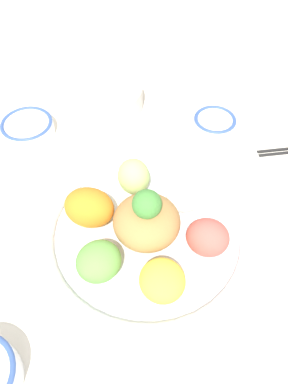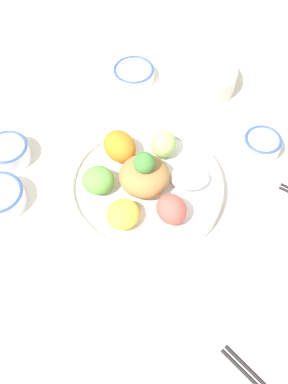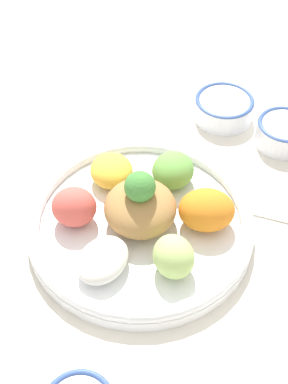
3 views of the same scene
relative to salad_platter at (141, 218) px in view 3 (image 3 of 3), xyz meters
name	(u,v)px [view 3 (image 3 of 3)]	position (x,y,z in m)	size (l,w,h in m)	color
ground_plane	(143,220)	(0.02, -0.01, -0.03)	(2.40, 2.40, 0.00)	silver
salad_platter	(141,218)	(0.00, 0.00, 0.00)	(0.33, 0.33, 0.12)	white
sauce_bowl_red	(224,107)	(0.15, -0.26, 0.00)	(0.11, 0.11, 0.04)	white
sauce_bowl_dark	(284,132)	(0.05, -0.31, 0.00)	(0.09, 0.09, 0.04)	white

